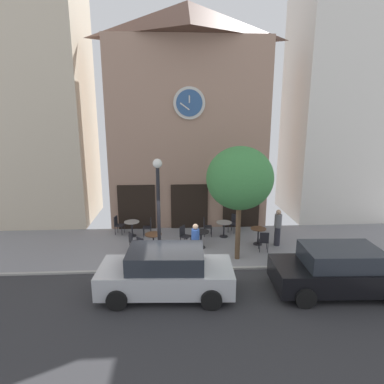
{
  "coord_description": "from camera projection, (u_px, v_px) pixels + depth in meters",
  "views": [
    {
      "loc": [
        -0.13,
        -11.1,
        5.73
      ],
      "look_at": [
        0.63,
        2.4,
        2.48
      ],
      "focal_mm": 30.13,
      "sensor_mm": 36.0,
      "label": 1
    }
  ],
  "objects": [
    {
      "name": "ground_plane",
      "position": [
        179.0,
        284.0,
        11.25
      ],
      "size": [
        26.47,
        11.45,
        0.13
      ],
      "color": "gray"
    },
    {
      "name": "cafe_table_near_door",
      "position": [
        153.0,
        238.0,
        13.91
      ],
      "size": [
        0.73,
        0.73,
        0.73
      ],
      "color": "black",
      "rests_on": "ground_plane"
    },
    {
      "name": "cafe_chair_under_awning",
      "position": [
        142.0,
        246.0,
        13.14
      ],
      "size": [
        0.56,
        0.56,
        0.9
      ],
      "color": "black",
      "rests_on": "ground_plane"
    },
    {
      "name": "cafe_table_near_curb",
      "position": [
        224.0,
        226.0,
        15.41
      ],
      "size": [
        0.74,
        0.74,
        0.74
      ],
      "color": "black",
      "rests_on": "ground_plane"
    },
    {
      "name": "pedestrian_grey",
      "position": [
        278.0,
        227.0,
        14.32
      ],
      "size": [
        0.43,
        0.43,
        1.67
      ],
      "color": "#2D2D38",
      "rests_on": "ground_plane"
    },
    {
      "name": "cafe_chair_right_end",
      "position": [
        264.0,
        240.0,
        13.72
      ],
      "size": [
        0.45,
        0.45,
        0.9
      ],
      "color": "black",
      "rests_on": "ground_plane"
    },
    {
      "name": "cafe_chair_curbside",
      "position": [
        234.0,
        222.0,
        16.05
      ],
      "size": [
        0.56,
        0.56,
        0.9
      ],
      "color": "black",
      "rests_on": "ground_plane"
    },
    {
      "name": "cafe_chair_near_tree",
      "position": [
        118.0,
        224.0,
        15.78
      ],
      "size": [
        0.47,
        0.47,
        0.9
      ],
      "color": "black",
      "rests_on": "ground_plane"
    },
    {
      "name": "cafe_table_center_left",
      "position": [
        132.0,
        226.0,
        15.49
      ],
      "size": [
        0.72,
        0.72,
        0.74
      ],
      "color": "black",
      "rests_on": "ground_plane"
    },
    {
      "name": "pedestrian_blue",
      "position": [
        195.0,
        244.0,
        12.47
      ],
      "size": [
        0.45,
        0.45,
        1.67
      ],
      "color": "#2D2D38",
      "rests_on": "ground_plane"
    },
    {
      "name": "parked_car_black",
      "position": [
        339.0,
        270.0,
        10.55
      ],
      "size": [
        4.36,
        2.14,
        1.55
      ],
      "color": "black",
      "rests_on": "ground_plane"
    },
    {
      "name": "cafe_chair_mid_row",
      "position": [
        149.0,
        226.0,
        15.47
      ],
      "size": [
        0.4,
        0.4,
        0.9
      ],
      "color": "black",
      "rests_on": "ground_plane"
    },
    {
      "name": "neighbor_building_left",
      "position": [
        27.0,
        73.0,
        16.5
      ],
      "size": [
        5.86,
        4.03,
        15.66
      ],
      "color": "beige",
      "rests_on": "ground_plane"
    },
    {
      "name": "clock_building",
      "position": [
        188.0,
        115.0,
        16.82
      ],
      "size": [
        8.06,
        4.13,
        11.13
      ],
      "color": "#9E7A66",
      "rests_on": "ground_plane"
    },
    {
      "name": "cafe_chair_left_end",
      "position": [
        184.0,
        234.0,
        14.38
      ],
      "size": [
        0.56,
        0.56,
        0.9
      ],
      "color": "black",
      "rests_on": "ground_plane"
    },
    {
      "name": "neighbor_building_right",
      "position": [
        339.0,
        96.0,
        17.76
      ],
      "size": [
        5.05,
        4.24,
        13.46
      ],
      "color": "silver",
      "rests_on": "ground_plane"
    },
    {
      "name": "street_tree",
      "position": [
        240.0,
        179.0,
        12.41
      ],
      "size": [
        2.6,
        2.34,
        4.58
      ],
      "color": "brown",
      "rests_on": "ground_plane"
    },
    {
      "name": "parked_car_silver",
      "position": [
        166.0,
        272.0,
        10.43
      ],
      "size": [
        4.38,
        2.18,
        1.55
      ],
      "color": "#B7BABF",
      "rests_on": "ground_plane"
    },
    {
      "name": "cafe_chair_corner",
      "position": [
        206.0,
        225.0,
        15.54
      ],
      "size": [
        0.41,
        0.41,
        0.9
      ],
      "color": "black",
      "rests_on": "ground_plane"
    },
    {
      "name": "street_lamp",
      "position": [
        159.0,
        210.0,
        12.57
      ],
      "size": [
        0.36,
        0.36,
        4.12
      ],
      "color": "black",
      "rests_on": "ground_plane"
    },
    {
      "name": "cafe_table_center_right",
      "position": [
        201.0,
        236.0,
        14.13
      ],
      "size": [
        0.73,
        0.73,
        0.76
      ],
      "color": "black",
      "rests_on": "ground_plane"
    },
    {
      "name": "cafe_table_leftmost",
      "position": [
        258.0,
        233.0,
        14.5
      ],
      "size": [
        0.69,
        0.69,
        0.76
      ],
      "color": "black",
      "rests_on": "ground_plane"
    },
    {
      "name": "cafe_chair_by_entrance",
      "position": [
        133.0,
        241.0,
        13.64
      ],
      "size": [
        0.54,
        0.54,
        0.9
      ],
      "color": "black",
      "rests_on": "ground_plane"
    }
  ]
}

